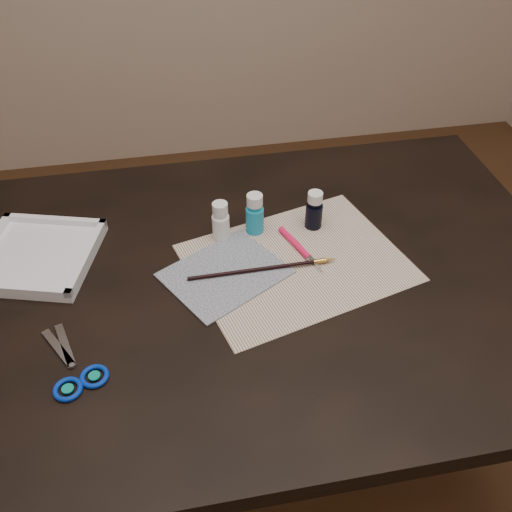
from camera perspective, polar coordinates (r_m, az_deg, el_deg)
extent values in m
cube|color=#422614|center=(1.76, 0.00, -20.19)|extent=(3.50, 3.50, 0.02)
cube|color=black|center=(1.43, 0.00, -12.85)|extent=(1.30, 0.90, 0.75)
cube|color=silver|center=(1.18, 4.10, -0.65)|extent=(0.50, 0.43, 0.00)
cube|color=black|center=(1.15, -3.12, -1.74)|extent=(0.28, 0.27, 0.00)
cylinder|color=white|center=(1.21, -3.55, 3.50)|extent=(0.05, 0.05, 0.09)
cylinder|color=#1A96BE|center=(1.23, -0.13, 4.26)|extent=(0.05, 0.05, 0.10)
cylinder|color=black|center=(1.25, 5.84, 4.60)|extent=(0.05, 0.05, 0.09)
cube|color=white|center=(1.26, -21.09, 0.12)|extent=(0.29, 0.29, 0.03)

